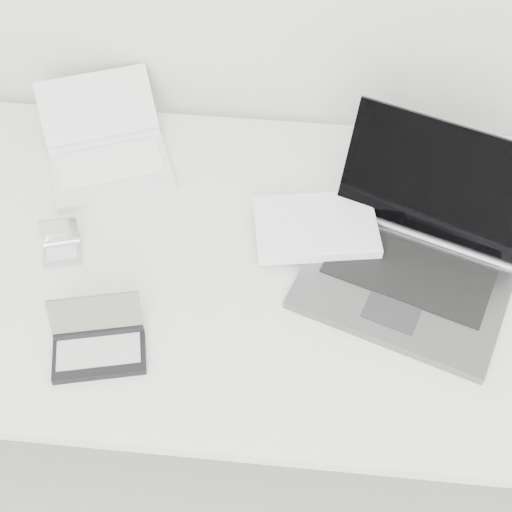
# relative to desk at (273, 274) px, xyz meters

# --- Properties ---
(desk) EXTENTS (1.60, 0.80, 0.73)m
(desk) POSITION_rel_desk_xyz_m (0.00, 0.00, 0.00)
(desk) COLOR white
(desk) RESTS_ON ground
(laptop_large) EXTENTS (0.55, 0.45, 0.24)m
(laptop_large) POSITION_rel_desk_xyz_m (0.22, 0.01, 0.09)
(laptop_large) COLOR slate
(laptop_large) RESTS_ON desk
(netbook_open_white) EXTENTS (0.34, 0.37, 0.11)m
(netbook_open_white) POSITION_rel_desk_xyz_m (-0.38, 0.24, 0.07)
(netbook_open_white) COLOR white
(netbook_open_white) RESTS_ON desk
(pda_silver) EXTENTS (0.09, 0.09, 0.06)m
(pda_silver) POSITION_rel_desk_xyz_m (-0.41, -0.02, 0.06)
(pda_silver) COLOR silver
(pda_silver) RESTS_ON desk
(palmtop_charcoal) EXTENTS (0.18, 0.15, 0.09)m
(palmtop_charcoal) POSITION_rel_desk_xyz_m (-0.29, -0.23, 0.06)
(palmtop_charcoal) COLOR black
(palmtop_charcoal) RESTS_ON desk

